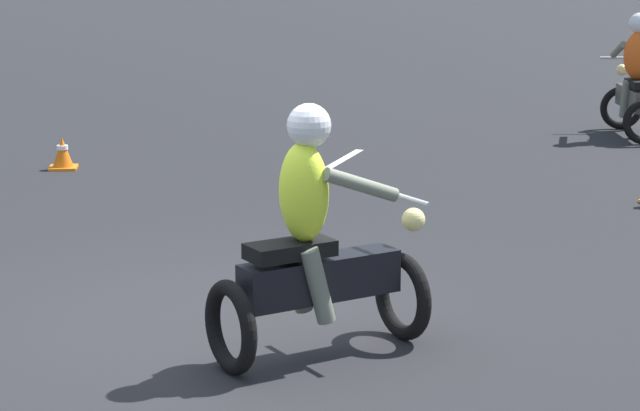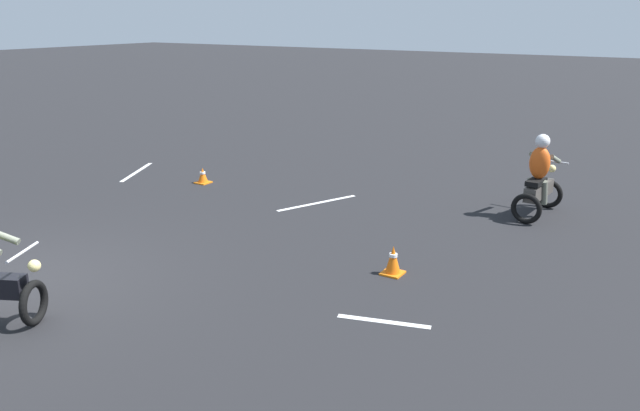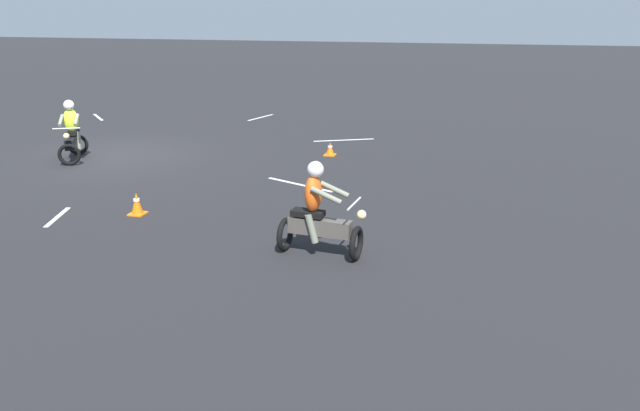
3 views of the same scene
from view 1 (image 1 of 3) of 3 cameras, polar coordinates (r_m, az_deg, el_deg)
The scene contains 5 objects.
ground_plane at distance 8.86m, azimuth -5.63°, elevation -5.39°, with size 120.00×120.00×0.00m, color black.
motorcycle_rider_foreground at distance 7.96m, azimuth -0.22°, elevation -1.96°, with size 1.16×1.52×1.66m.
motorcycle_rider_background at distance 17.18m, azimuth 14.23°, elevation 5.44°, with size 1.54×0.76×1.66m.
traffic_cone_mid_left at distance 14.78m, azimuth -11.69°, elevation 2.34°, with size 0.32×0.32×0.37m.
lane_stripe_nw at distance 14.83m, azimuth 0.74°, elevation 1.95°, with size 0.10×1.99×0.01m, color silver.
Camera 1 is at (8.44, 0.12, 2.70)m, focal length 70.00 mm.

